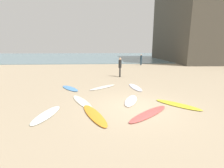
{
  "coord_description": "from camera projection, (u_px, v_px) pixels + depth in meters",
  "views": [
    {
      "loc": [
        -1.65,
        -7.39,
        2.85
      ],
      "look_at": [
        -0.92,
        3.81,
        0.3
      ],
      "focal_mm": 26.94,
      "sensor_mm": 36.0,
      "label": 1
    }
  ],
  "objects": [
    {
      "name": "surfboard_4",
      "position": [
        149.0,
        114.0,
        7.14
      ],
      "size": [
        2.3,
        2.1,
        0.08
      ],
      "primitive_type": "ellipsoid",
      "rotation": [
        0.0,
        0.0,
        -0.85
      ],
      "color": "#E1514D",
      "rests_on": "ground_plane"
    },
    {
      "name": "surfboard_5",
      "position": [
        103.0,
        87.0,
        11.72
      ],
      "size": [
        2.07,
        1.94,
        0.07
      ],
      "primitive_type": "ellipsoid",
      "rotation": [
        0.0,
        0.0,
        -0.84
      ],
      "color": "silver",
      "rests_on": "ground_plane"
    },
    {
      "name": "surfboard_7",
      "position": [
        178.0,
        105.0,
        8.22
      ],
      "size": [
        1.96,
        2.07,
        0.08
      ],
      "primitive_type": "ellipsoid",
      "rotation": [
        0.0,
        0.0,
        0.74
      ],
      "color": "yellow",
      "rests_on": "ground_plane"
    },
    {
      "name": "beachgoer_mid",
      "position": [
        120.0,
        66.0,
        15.65
      ],
      "size": [
        0.31,
        0.34,
        1.8
      ],
      "rotation": [
        0.0,
        0.0,
        1.44
      ],
      "color": "black",
      "rests_on": "ground_plane"
    },
    {
      "name": "surfboard_0",
      "position": [
        135.0,
        87.0,
        11.71
      ],
      "size": [
        0.85,
        2.31,
        0.07
      ],
      "primitive_type": "ellipsoid",
      "rotation": [
        0.0,
        0.0,
        3.27
      ],
      "color": "silver",
      "rests_on": "ground_plane"
    },
    {
      "name": "beachgoer_near",
      "position": [
        141.0,
        59.0,
        25.46
      ],
      "size": [
        0.39,
        0.39,
        1.64
      ],
      "rotation": [
        0.0,
        0.0,
        1.0
      ],
      "color": "#1E3342",
      "rests_on": "ground_plane"
    },
    {
      "name": "surfboard_8",
      "position": [
        46.0,
        115.0,
        7.05
      ],
      "size": [
        1.04,
        2.16,
        0.06
      ],
      "primitive_type": "ellipsoid",
      "rotation": [
        0.0,
        0.0,
        2.92
      ],
      "color": "white",
      "rests_on": "ground_plane"
    },
    {
      "name": "surfboard_2",
      "position": [
        131.0,
        100.0,
        8.86
      ],
      "size": [
        1.18,
        2.06,
        0.09
      ],
      "primitive_type": "ellipsoid",
      "rotation": [
        0.0,
        0.0,
        2.81
      ],
      "color": "white",
      "rests_on": "ground_plane"
    },
    {
      "name": "surfboard_6",
      "position": [
        70.0,
        88.0,
        11.39
      ],
      "size": [
        1.63,
        1.98,
        0.08
      ],
      "primitive_type": "ellipsoid",
      "rotation": [
        0.0,
        0.0,
        3.76
      ],
      "color": "#5291D6",
      "rests_on": "ground_plane"
    },
    {
      "name": "ground_plane",
      "position": [
        137.0,
        108.0,
        7.93
      ],
      "size": [
        120.0,
        120.0,
        0.0
      ],
      "primitive_type": "plane",
      "color": "tan"
    },
    {
      "name": "surfboard_1",
      "position": [
        82.0,
        102.0,
        8.69
      ],
      "size": [
        1.55,
        2.51,
        0.06
      ],
      "primitive_type": "ellipsoid",
      "rotation": [
        0.0,
        0.0,
        3.59
      ],
      "color": "#ECE6CD",
      "rests_on": "ground_plane"
    },
    {
      "name": "ocean_water",
      "position": [
        107.0,
        56.0,
        46.48
      ],
      "size": [
        120.0,
        40.0,
        0.08
      ],
      "primitive_type": "cube",
      "color": "slate",
      "rests_on": "ground_plane"
    },
    {
      "name": "surfboard_3",
      "position": [
        94.0,
        115.0,
        7.02
      ],
      "size": [
        1.42,
        2.58,
        0.09
      ],
      "primitive_type": "ellipsoid",
      "rotation": [
        0.0,
        0.0,
        0.37
      ],
      "color": "orange",
      "rests_on": "ground_plane"
    }
  ]
}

